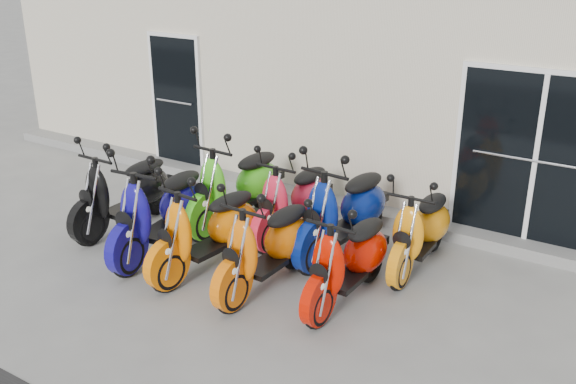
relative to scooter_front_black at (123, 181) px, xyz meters
name	(u,v)px	position (x,y,z in m)	size (l,w,h in m)	color
ground	(262,264)	(2.17, 0.12, -0.69)	(80.00, 80.00, 0.00)	gray
building	(426,68)	(2.17, 5.32, 0.91)	(14.00, 6.00, 3.20)	beige
front_step	(340,205)	(2.17, 2.14, -0.62)	(14.00, 0.40, 0.15)	gray
door_left	(176,98)	(-1.03, 2.29, 0.57)	(1.07, 0.08, 2.22)	black
door_right	(537,155)	(4.77, 2.29, 0.57)	(2.02, 0.08, 2.22)	black
scooter_front_black	(123,181)	(0.00, 0.00, 0.00)	(0.68, 1.88, 1.39)	black
scooter_front_blue	(160,198)	(0.94, -0.29, 0.05)	(0.73, 2.01, 1.48)	#140D84
scooter_front_orange_a	(207,217)	(1.72, -0.35, 0.00)	(0.68, 1.87, 1.38)	orange
scooter_front_orange_b	(267,234)	(2.55, -0.32, -0.02)	(0.67, 1.83, 1.36)	orange
scooter_front_red	(349,248)	(3.45, -0.11, -0.04)	(0.64, 1.77, 1.30)	red
scooter_back_green	(237,175)	(1.22, 0.91, 0.05)	(0.73, 2.01, 1.49)	#4BD71F
scooter_back_red	(294,189)	(2.07, 1.01, -0.02)	(0.66, 1.82, 1.34)	#E62240
scooter_back_blue	(345,199)	(2.87, 0.91, 0.05)	(0.73, 2.02, 1.49)	navy
scooter_back_yellow	(421,219)	(3.82, 1.04, -0.05)	(0.64, 1.75, 1.29)	orange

